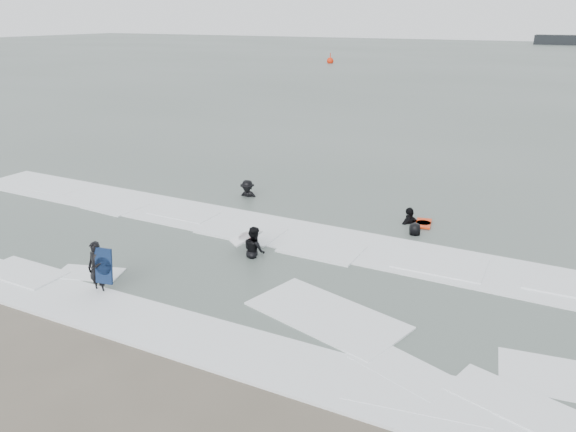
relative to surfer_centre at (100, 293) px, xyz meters
The scene contains 10 objects.
ground 3.04m from the surfer_centre, ahead, with size 320.00×320.00×0.00m, color brown.
sea 80.01m from the surfer_centre, 87.82° to the left, with size 320.00×320.00×0.00m, color #47544C.
surfer_centre is the anchor object (origin of this frame).
surfer_wading 4.60m from the surfer_centre, 57.75° to the left, with size 0.75×0.59×1.55m, color black.
surfer_breaker 8.80m from the surfer_centre, 95.22° to the left, with size 1.03×0.59×1.60m, color black.
surfer_right_near 10.63m from the surfer_centre, 57.01° to the left, with size 1.03×0.43×1.76m, color black.
surfer_right_far 10.06m from the surfer_centre, 51.49° to the left, with size 0.78×0.51×1.60m, color black.
surf_foam 4.75m from the surfer_centre, 50.17° to the left, with size 30.03×9.06×0.09m.
bodyboards 5.29m from the surfer_centre, 56.43° to the left, with size 6.60×9.57×1.25m.
buoy 73.82m from the surfer_centre, 108.98° to the left, with size 1.00×1.00×1.65m.
Camera 1 is at (7.58, -9.39, 6.96)m, focal length 35.00 mm.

